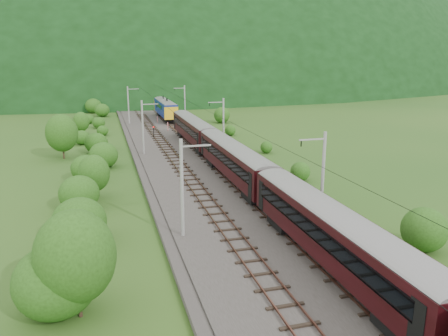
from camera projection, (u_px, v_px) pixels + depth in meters
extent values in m
plane|color=#234D18|center=(255.00, 231.00, 37.34)|extent=(600.00, 600.00, 0.00)
cube|color=#38332D|center=(223.00, 195.00, 46.63)|extent=(14.00, 220.00, 0.30)
cube|color=brown|center=(195.00, 194.00, 45.72)|extent=(0.08, 220.00, 0.15)
cube|color=brown|center=(208.00, 193.00, 46.10)|extent=(0.08, 220.00, 0.15)
cube|color=black|center=(201.00, 195.00, 45.95)|extent=(2.40, 220.00, 0.12)
cube|color=brown|center=(238.00, 190.00, 46.99)|extent=(0.08, 220.00, 0.15)
cube|color=brown|center=(251.00, 189.00, 47.36)|extent=(0.08, 220.00, 0.15)
cube|color=black|center=(245.00, 191.00, 47.21)|extent=(2.40, 220.00, 0.12)
cylinder|color=gray|center=(182.00, 189.00, 34.65)|extent=(0.28, 0.28, 8.00)
cube|color=gray|center=(196.00, 146.00, 34.12)|extent=(2.40, 0.12, 0.12)
cylinder|color=black|center=(209.00, 149.00, 34.46)|extent=(0.10, 0.10, 0.50)
cylinder|color=gray|center=(143.00, 127.00, 64.49)|extent=(0.28, 0.28, 8.00)
cube|color=gray|center=(150.00, 104.00, 63.96)|extent=(2.40, 0.12, 0.12)
cylinder|color=black|center=(157.00, 106.00, 64.30)|extent=(0.10, 0.10, 0.50)
cylinder|color=gray|center=(128.00, 105.00, 94.32)|extent=(0.28, 0.28, 8.00)
cube|color=gray|center=(133.00, 89.00, 93.80)|extent=(2.40, 0.12, 0.12)
cylinder|color=black|center=(138.00, 90.00, 94.13)|extent=(0.10, 0.10, 0.50)
cylinder|color=gray|center=(121.00, 93.00, 124.16)|extent=(0.28, 0.28, 8.00)
cube|color=gray|center=(125.00, 81.00, 123.64)|extent=(2.40, 0.12, 0.12)
cylinder|color=black|center=(128.00, 82.00, 123.97)|extent=(0.10, 0.10, 0.50)
cylinder|color=gray|center=(116.00, 86.00, 154.00)|extent=(0.28, 0.28, 8.00)
cube|color=gray|center=(119.00, 76.00, 153.48)|extent=(2.40, 0.12, 0.12)
cylinder|color=black|center=(122.00, 77.00, 153.81)|extent=(0.10, 0.10, 0.50)
cylinder|color=gray|center=(323.00, 177.00, 37.91)|extent=(0.28, 0.28, 8.00)
cube|color=gray|center=(312.00, 139.00, 36.75)|extent=(2.40, 0.12, 0.12)
cylinder|color=black|center=(301.00, 144.00, 36.56)|extent=(0.10, 0.10, 0.50)
cylinder|color=gray|center=(223.00, 124.00, 67.74)|extent=(0.28, 0.28, 8.00)
cube|color=gray|center=(216.00, 102.00, 66.59)|extent=(2.40, 0.12, 0.12)
cylinder|color=black|center=(210.00, 104.00, 66.40)|extent=(0.10, 0.10, 0.50)
cylinder|color=gray|center=(185.00, 103.00, 97.58)|extent=(0.28, 0.28, 8.00)
cube|color=gray|center=(179.00, 88.00, 96.43)|extent=(2.40, 0.12, 0.12)
cylinder|color=black|center=(175.00, 90.00, 96.24)|extent=(0.10, 0.10, 0.50)
cylinder|color=gray|center=(164.00, 92.00, 127.42)|extent=(0.28, 0.28, 8.00)
cube|color=gray|center=(160.00, 81.00, 126.26)|extent=(2.40, 0.12, 0.12)
cylinder|color=black|center=(156.00, 82.00, 126.08)|extent=(0.10, 0.10, 0.50)
cylinder|color=gray|center=(152.00, 86.00, 157.26)|extent=(0.28, 0.28, 8.00)
cube|color=gray|center=(148.00, 76.00, 156.10)|extent=(2.40, 0.12, 0.12)
cylinder|color=black|center=(145.00, 77.00, 155.91)|extent=(0.10, 0.10, 0.50)
cylinder|color=black|center=(200.00, 131.00, 44.28)|extent=(0.03, 198.00, 0.03)
cylinder|color=black|center=(245.00, 129.00, 45.54)|extent=(0.03, 198.00, 0.03)
ellipsoid|color=black|center=(118.00, 80.00, 279.78)|extent=(504.00, 360.00, 244.00)
cube|color=black|center=(334.00, 235.00, 29.06)|extent=(2.90, 21.99, 3.00)
cylinder|color=gray|center=(335.00, 215.00, 28.73)|extent=(2.90, 21.88, 2.90)
cube|color=black|center=(314.00, 232.00, 28.59)|extent=(0.05, 19.35, 1.15)
cube|color=black|center=(353.00, 227.00, 29.36)|extent=(0.05, 19.35, 1.15)
cube|color=black|center=(407.00, 327.00, 22.37)|extent=(2.20, 3.20, 0.90)
cube|color=black|center=(286.00, 221.00, 36.72)|extent=(2.20, 3.20, 0.90)
cube|color=black|center=(234.00, 159.00, 50.27)|extent=(2.90, 21.99, 3.00)
cylinder|color=gray|center=(234.00, 148.00, 49.93)|extent=(2.90, 21.88, 2.90)
cube|color=black|center=(222.00, 157.00, 49.79)|extent=(0.05, 19.35, 1.15)
cube|color=black|center=(246.00, 156.00, 50.56)|extent=(0.05, 19.35, 1.15)
cube|color=black|center=(256.00, 195.00, 43.57)|extent=(2.20, 3.20, 0.90)
cube|color=black|center=(217.00, 161.00, 57.93)|extent=(2.20, 3.20, 0.90)
cube|color=black|center=(193.00, 129.00, 71.47)|extent=(2.90, 21.99, 3.00)
cylinder|color=gray|center=(193.00, 121.00, 71.14)|extent=(2.90, 21.88, 2.90)
cube|color=black|center=(185.00, 127.00, 71.00)|extent=(0.05, 19.35, 1.15)
cube|color=black|center=(202.00, 126.00, 71.77)|extent=(0.05, 19.35, 1.15)
cube|color=black|center=(204.00, 150.00, 64.78)|extent=(2.20, 3.20, 0.90)
cube|color=black|center=(185.00, 133.00, 79.13)|extent=(2.20, 3.20, 0.90)
cube|color=navy|center=(165.00, 108.00, 101.07)|extent=(2.90, 17.99, 3.00)
cylinder|color=gray|center=(165.00, 102.00, 100.73)|extent=(2.90, 17.90, 2.90)
cube|color=black|center=(159.00, 106.00, 100.59)|extent=(0.05, 15.83, 1.15)
cube|color=black|center=(171.00, 106.00, 101.37)|extent=(0.05, 15.83, 1.15)
cube|color=black|center=(170.00, 120.00, 95.68)|extent=(2.20, 3.20, 0.90)
cube|color=black|center=(162.00, 113.00, 107.42)|extent=(2.20, 3.20, 0.90)
cube|color=yellow|center=(160.00, 105.00, 109.32)|extent=(2.96, 0.50, 2.70)
cube|color=yellow|center=(171.00, 113.00, 92.92)|extent=(2.96, 0.50, 2.70)
cube|color=black|center=(163.00, 98.00, 103.36)|extent=(0.08, 1.60, 0.90)
cylinder|color=red|center=(157.00, 119.00, 96.54)|extent=(0.15, 0.15, 1.38)
cylinder|color=red|center=(168.00, 126.00, 85.85)|extent=(0.18, 0.18, 1.66)
cylinder|color=black|center=(154.00, 133.00, 77.91)|extent=(0.14, 0.14, 1.94)
sphere|color=red|center=(154.00, 127.00, 77.66)|extent=(0.23, 0.23, 0.23)
ellipsoid|color=#234813|center=(56.00, 281.00, 24.67)|extent=(4.74, 4.74, 4.26)
ellipsoid|color=#234813|center=(79.00, 222.00, 34.21)|extent=(4.25, 4.25, 3.82)
ellipsoid|color=#234813|center=(79.00, 193.00, 41.89)|extent=(3.84, 3.84, 3.46)
ellipsoid|color=#234813|center=(86.00, 168.00, 51.82)|extent=(3.54, 3.54, 3.18)
ellipsoid|color=#234813|center=(103.00, 155.00, 58.09)|extent=(3.85, 3.85, 3.46)
ellipsoid|color=#234813|center=(96.00, 143.00, 66.92)|extent=(3.53, 3.53, 3.17)
ellipsoid|color=#234813|center=(82.00, 138.00, 73.56)|extent=(2.71, 2.71, 2.44)
ellipsoid|color=#234813|center=(103.00, 131.00, 81.93)|extent=(2.15, 2.15, 1.94)
ellipsoid|color=#234813|center=(99.00, 123.00, 90.49)|extent=(2.64, 2.64, 2.37)
ellipsoid|color=#234813|center=(88.00, 119.00, 96.56)|extent=(2.29, 2.29, 2.06)
ellipsoid|color=#234813|center=(102.00, 110.00, 107.68)|extent=(3.60, 3.60, 3.24)
ellipsoid|color=#234813|center=(93.00, 106.00, 114.52)|extent=(4.28, 4.28, 3.85)
ellipsoid|color=#234813|center=(97.00, 106.00, 120.99)|extent=(2.71, 2.71, 2.44)
cylinder|color=black|center=(78.00, 289.00, 24.60)|extent=(0.24, 0.24, 3.49)
ellipsoid|color=#234813|center=(75.00, 257.00, 24.11)|extent=(4.49, 4.49, 5.39)
cylinder|color=black|center=(95.00, 186.00, 45.76)|extent=(0.24, 0.24, 2.52)
ellipsoid|color=#234813|center=(94.00, 173.00, 45.40)|extent=(3.24, 3.24, 3.88)
cylinder|color=black|center=(63.00, 147.00, 63.37)|extent=(0.24, 0.24, 3.55)
ellipsoid|color=#234813|center=(62.00, 133.00, 62.87)|extent=(4.56, 4.56, 5.47)
cylinder|color=black|center=(82.00, 129.00, 82.85)|extent=(0.24, 0.24, 2.37)
ellipsoid|color=#234813|center=(81.00, 122.00, 82.51)|extent=(3.05, 3.05, 3.65)
ellipsoid|color=#234813|center=(424.00, 232.00, 33.17)|extent=(3.45, 3.45, 3.11)
ellipsoid|color=#234813|center=(300.00, 173.00, 51.95)|extent=(2.36, 2.36, 2.13)
ellipsoid|color=#234813|center=(266.00, 148.00, 67.17)|extent=(1.86, 1.86, 1.68)
ellipsoid|color=#234813|center=(230.00, 131.00, 82.10)|extent=(2.04, 2.04, 1.83)
ellipsoid|color=#234813|center=(222.00, 116.00, 97.49)|extent=(3.56, 3.56, 3.20)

